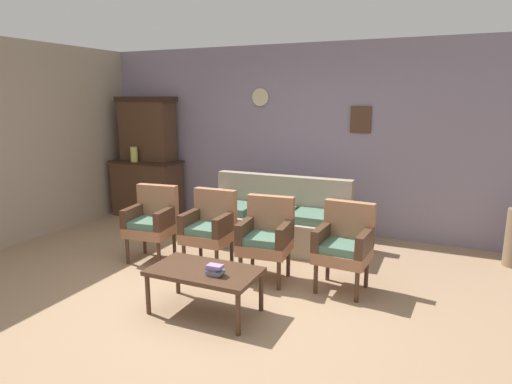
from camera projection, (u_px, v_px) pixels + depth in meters
ground_plane at (212, 295)px, 4.44m from camera, size 7.68×7.68×0.00m
wall_back_with_decor at (299, 139)px, 6.50m from camera, size 6.40×0.09×2.70m
side_cabinet at (147, 188)px, 7.35m from camera, size 1.16×0.55×0.93m
cabinet_upper_hutch at (147, 128)px, 7.21m from camera, size 0.99×0.38×1.03m
vase_on_cabinet at (134, 154)px, 7.10m from camera, size 0.12×0.12×0.24m
floral_couch at (275, 221)px, 5.92m from camera, size 1.94×0.81×0.90m
armchair_near_couch_end at (152, 220)px, 5.34m from camera, size 0.57×0.55×0.90m
armchair_row_middle at (210, 225)px, 5.10m from camera, size 0.53×0.50×0.90m
armchair_by_doorway at (266, 235)px, 4.74m from camera, size 0.56×0.53×0.90m
armchair_near_cabinet at (344, 243)px, 4.49m from camera, size 0.55×0.52×0.90m
coffee_table at (204, 274)px, 4.01m from camera, size 1.00×0.56×0.42m
book_stack_on_table at (215, 270)px, 3.87m from camera, size 0.15×0.12×0.10m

